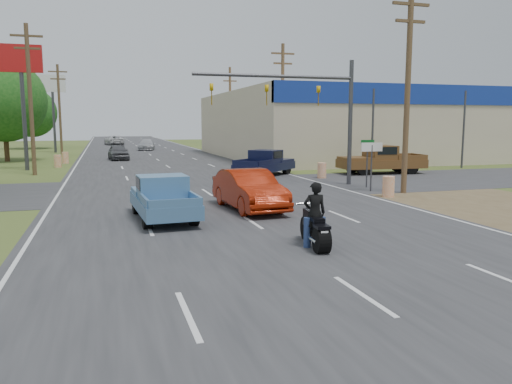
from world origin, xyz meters
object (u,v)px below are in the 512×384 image
object	(u,v)px
rider	(315,217)
blue_pickup	(163,197)
red_convertible	(249,190)
distant_car_silver	(146,145)
navy_pickup	(266,163)
motorcycle	(315,230)
brown_pickup	(380,159)
distant_car_white	(114,140)
distant_car_grey	(118,152)

from	to	relation	value
rider	blue_pickup	world-z (taller)	rider
red_convertible	distant_car_silver	distance (m)	47.81
navy_pickup	red_convertible	bearing A→B (deg)	-63.93
motorcycle	distant_car_silver	size ratio (longest dim) A/B	0.47
motorcycle	navy_pickup	size ratio (longest dim) A/B	0.45
blue_pickup	rider	bearing A→B (deg)	-59.95
blue_pickup	brown_pickup	world-z (taller)	brown_pickup
navy_pickup	distant_car_white	xyz separation A→B (m)	(-8.71, 52.82, -0.12)
red_convertible	blue_pickup	world-z (taller)	same
rider	distant_car_white	xyz separation A→B (m)	(-3.95, 71.81, -0.14)
distant_car_white	rider	bearing A→B (deg)	84.72
red_convertible	distant_car_white	bearing A→B (deg)	89.06
rider	navy_pickup	world-z (taller)	rider
navy_pickup	distant_car_white	size ratio (longest dim) A/B	0.96
rider	navy_pickup	bearing A→B (deg)	-97.48
blue_pickup	distant_car_grey	bearing A→B (deg)	88.18
distant_car_silver	brown_pickup	bearing A→B (deg)	-61.51
motorcycle	rider	bearing A→B (deg)	90.00
navy_pickup	distant_car_grey	xyz separation A→B (m)	(-9.04, 18.02, -0.13)
navy_pickup	blue_pickup	bearing A→B (deg)	-74.89
motorcycle	distant_car_silver	distance (m)	54.43
red_convertible	brown_pickup	bearing A→B (deg)	37.33
motorcycle	navy_pickup	world-z (taller)	navy_pickup
rider	distant_car_silver	size ratio (longest dim) A/B	0.36
motorcycle	blue_pickup	size ratio (longest dim) A/B	0.47
blue_pickup	navy_pickup	size ratio (longest dim) A/B	0.96
motorcycle	blue_pickup	bearing A→B (deg)	129.29
motorcycle	distant_car_white	bearing A→B (deg)	99.73
red_convertible	brown_pickup	world-z (taller)	brown_pickup
red_convertible	blue_pickup	bearing A→B (deg)	-169.16
brown_pickup	distant_car_silver	bearing A→B (deg)	23.81
distant_car_silver	distant_car_white	distance (m)	17.85
red_convertible	brown_pickup	distance (m)	17.18
motorcycle	rider	world-z (taller)	rider
blue_pickup	distant_car_silver	size ratio (longest dim) A/B	1.01
navy_pickup	distant_car_silver	bearing A→B (deg)	145.08
blue_pickup	distant_car_white	distance (m)	66.24
navy_pickup	distant_car_grey	bearing A→B (deg)	163.75
motorcycle	navy_pickup	distance (m)	19.65
navy_pickup	distant_car_grey	world-z (taller)	navy_pickup
rider	blue_pickup	distance (m)	6.65
brown_pickup	navy_pickup	bearing A→B (deg)	87.01
navy_pickup	distant_car_white	bearing A→B (deg)	146.46
motorcycle	red_convertible	bearing A→B (deg)	96.73
distant_car_white	blue_pickup	bearing A→B (deg)	81.85
red_convertible	rider	size ratio (longest dim) A/B	2.76
brown_pickup	rider	bearing A→B (deg)	148.71
red_convertible	distant_car_grey	xyz separation A→B (m)	(-4.26, 30.46, -0.07)
rider	brown_pickup	xyz separation A→B (m)	(12.80, 17.99, 0.10)
motorcycle	navy_pickup	xyz separation A→B (m)	(4.77, 19.06, 0.35)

